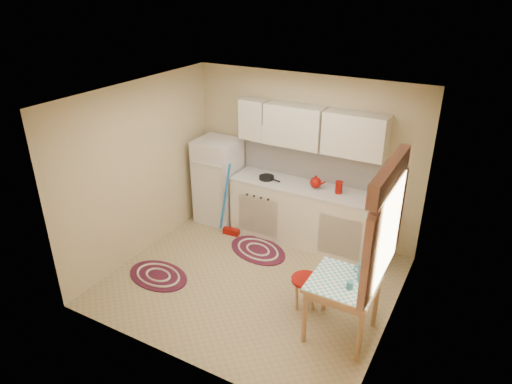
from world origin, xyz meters
TOP-DOWN VIEW (x-y plane):
  - room_shell at (0.16, 0.24)m, footprint 3.64×3.60m
  - fridge at (-1.35, 1.25)m, footprint 0.65×0.60m
  - broom at (-0.90, 0.90)m, footprint 0.29×0.14m
  - base_cabinets at (0.16, 1.30)m, footprint 2.25×0.60m
  - countertop at (0.16, 1.30)m, footprint 2.27×0.62m
  - frying_pan at (-0.46, 1.25)m, footprint 0.27×0.27m
  - red_kettle at (0.32, 1.30)m, footprint 0.22×0.21m
  - red_canister at (0.67, 1.30)m, footprint 0.12×0.12m
  - table at (1.35, -0.40)m, footprint 0.72×0.72m
  - stool at (0.82, -0.15)m, footprint 0.43×0.43m
  - coffee_pot at (1.52, -0.28)m, footprint 0.15×0.13m
  - mug at (1.45, -0.50)m, footprint 0.09×0.09m
  - rug_center at (-0.30, 0.69)m, footprint 1.12×0.91m
  - rug_left at (-1.19, -0.54)m, footprint 0.99×0.72m

SIDE VIEW (x-z plane):
  - rug_center at x=-0.30m, z-range 0.00..0.02m
  - rug_left at x=-1.19m, z-range 0.00..0.02m
  - stool at x=0.82m, z-range 0.00..0.42m
  - table at x=1.35m, z-range 0.00..0.72m
  - base_cabinets at x=0.16m, z-range 0.00..0.88m
  - broom at x=-0.90m, z-range 0.00..1.20m
  - fridge at x=-1.35m, z-range 0.00..1.40m
  - mug at x=1.45m, z-range 0.72..0.82m
  - coffee_pot at x=1.52m, z-range 0.72..1.01m
  - countertop at x=0.16m, z-range 0.88..0.92m
  - frying_pan at x=-0.46m, z-range 0.92..0.97m
  - red_canister at x=0.67m, z-range 0.92..1.08m
  - red_kettle at x=0.32m, z-range 0.92..1.10m
  - room_shell at x=0.16m, z-range 0.34..2.86m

